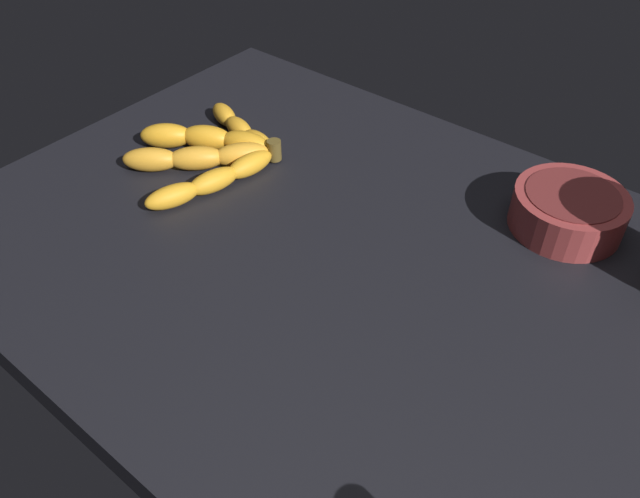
% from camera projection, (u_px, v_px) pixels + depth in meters
% --- Properties ---
extents(ground_plane, '(0.95, 0.69, 0.04)m').
position_uv_depth(ground_plane, '(336.00, 261.00, 0.79)').
color(ground_plane, black).
extents(banana_bunch, '(0.20, 0.25, 0.04)m').
position_uv_depth(banana_bunch, '(211.00, 151.00, 0.90)').
color(banana_bunch, gold).
rests_on(banana_bunch, ground_plane).
extents(small_bowl, '(0.14, 0.14, 0.05)m').
position_uv_depth(small_bowl, '(568.00, 210.00, 0.79)').
color(small_bowl, '#993838').
rests_on(small_bowl, ground_plane).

